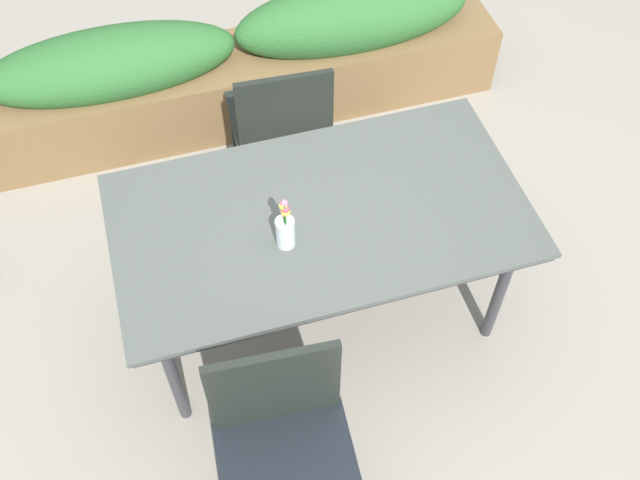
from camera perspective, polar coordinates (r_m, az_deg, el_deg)
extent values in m
plane|color=gray|center=(3.61, 0.12, -5.09)|extent=(12.00, 12.00, 0.00)
cube|color=#4C514C|center=(2.99, 0.00, 1.93)|extent=(1.68, 0.93, 0.02)
cube|color=#333338|center=(3.01, 0.00, 1.66)|extent=(1.65, 0.91, 0.02)
cylinder|color=#333338|center=(3.08, -11.28, -10.25)|extent=(0.05, 0.05, 0.72)
cylinder|color=#333338|center=(3.32, 13.74, -3.81)|extent=(0.05, 0.05, 0.72)
cylinder|color=#333338|center=(3.45, -13.16, -0.41)|extent=(0.05, 0.05, 0.72)
cylinder|color=#333338|center=(3.67, 9.32, 4.73)|extent=(0.05, 0.05, 0.72)
cube|color=black|center=(2.79, -2.37, -17.69)|extent=(0.53, 0.53, 0.04)
cube|color=black|center=(2.65, -3.54, -11.29)|extent=(0.47, 0.06, 0.46)
cylinder|color=black|center=(3.09, 1.22, -14.27)|extent=(0.03, 0.03, 0.42)
cylinder|color=black|center=(3.08, -7.43, -15.86)|extent=(0.03, 0.03, 0.42)
cube|color=black|center=(3.80, -3.23, 9.35)|extent=(0.50, 0.50, 0.04)
cube|color=black|center=(3.48, -2.69, 9.64)|extent=(0.45, 0.06, 0.44)
cylinder|color=black|center=(4.10, -6.72, 8.60)|extent=(0.03, 0.03, 0.43)
cylinder|color=black|center=(4.14, -0.67, 9.61)|extent=(0.03, 0.03, 0.43)
cylinder|color=black|center=(3.79, -5.68, 4.11)|extent=(0.03, 0.03, 0.43)
cylinder|color=black|center=(3.84, 0.76, 5.24)|extent=(0.03, 0.03, 0.43)
cylinder|color=silver|center=(2.84, -2.69, 0.58)|extent=(0.08, 0.08, 0.14)
cylinder|color=#2D662D|center=(2.74, -2.71, 1.74)|extent=(0.01, 0.01, 0.17)
sphere|color=pink|center=(2.67, -2.78, 2.87)|extent=(0.03, 0.03, 0.03)
cylinder|color=#2D662D|center=(2.77, -2.68, 1.66)|extent=(0.01, 0.01, 0.12)
sphere|color=pink|center=(2.72, -2.73, 2.45)|extent=(0.03, 0.03, 0.03)
cylinder|color=#2D662D|center=(2.76, -2.64, 1.56)|extent=(0.01, 0.01, 0.13)
sphere|color=#DB4C56|center=(2.71, -2.69, 2.38)|extent=(0.03, 0.03, 0.03)
cylinder|color=#2D662D|center=(2.77, -2.64, 1.45)|extent=(0.01, 0.01, 0.11)
sphere|color=#EFCC4C|center=(2.72, -2.68, 2.17)|extent=(0.04, 0.04, 0.04)
cylinder|color=#2D662D|center=(2.76, -2.81, 1.75)|extent=(0.01, 0.01, 0.14)
sphere|color=#EFCC4C|center=(2.71, -2.86, 2.65)|extent=(0.03, 0.03, 0.03)
cube|color=brown|center=(4.36, -6.21, 11.84)|extent=(2.99, 0.49, 0.42)
ellipsoid|color=#2D662D|center=(4.14, -15.92, 12.93)|extent=(1.35, 0.44, 0.36)
ellipsoid|color=#2D662D|center=(4.28, 2.57, 16.90)|extent=(1.35, 0.44, 0.40)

